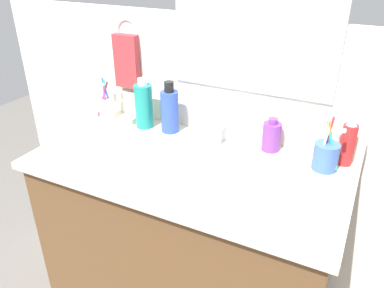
{
  "coord_description": "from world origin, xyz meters",
  "views": [
    {
      "loc": [
        0.52,
        -0.99,
        1.52
      ],
      "look_at": [
        0.02,
        0.0,
        0.94
      ],
      "focal_mm": 35.84,
      "sensor_mm": 36.0,
      "label": 1
    }
  ],
  "objects_px": {
    "hand_towel": "(127,61)",
    "soap_bar": "(128,119)",
    "bottle_spray_red": "(348,144)",
    "faucet": "(223,136)",
    "bottle_cream_purple": "(271,136)",
    "bottle_shampoo_blue": "(170,110)",
    "cup_white_ceramic": "(106,107)",
    "cup_blue_plastic": "(326,155)",
    "bottle_mouthwash_teal": "(144,105)"
  },
  "relations": [
    {
      "from": "bottle_cream_purple",
      "to": "cup_white_ceramic",
      "type": "bearing_deg",
      "value": -176.76
    },
    {
      "from": "bottle_mouthwash_teal",
      "to": "bottle_cream_purple",
      "type": "bearing_deg",
      "value": 3.64
    },
    {
      "from": "cup_blue_plastic",
      "to": "cup_white_ceramic",
      "type": "height_order",
      "value": "cup_blue_plastic"
    },
    {
      "from": "faucet",
      "to": "cup_blue_plastic",
      "type": "relative_size",
      "value": 0.85
    },
    {
      "from": "bottle_spray_red",
      "to": "bottle_cream_purple",
      "type": "bearing_deg",
      "value": -176.78
    },
    {
      "from": "hand_towel",
      "to": "cup_blue_plastic",
      "type": "distance_m",
      "value": 0.87
    },
    {
      "from": "bottle_spray_red",
      "to": "faucet",
      "type": "bearing_deg",
      "value": -174.01
    },
    {
      "from": "cup_white_ceramic",
      "to": "bottle_mouthwash_teal",
      "type": "bearing_deg",
      "value": 2.11
    },
    {
      "from": "bottle_spray_red",
      "to": "soap_bar",
      "type": "bearing_deg",
      "value": -177.0
    },
    {
      "from": "cup_white_ceramic",
      "to": "soap_bar",
      "type": "xyz_separation_m",
      "value": [
        0.1,
        0.01,
        -0.04
      ]
    },
    {
      "from": "bottle_shampoo_blue",
      "to": "bottle_cream_purple",
      "type": "distance_m",
      "value": 0.4
    },
    {
      "from": "bottle_mouthwash_teal",
      "to": "cup_blue_plastic",
      "type": "distance_m",
      "value": 0.7
    },
    {
      "from": "cup_blue_plastic",
      "to": "bottle_mouthwash_teal",
      "type": "bearing_deg",
      "value": 178.64
    },
    {
      "from": "cup_blue_plastic",
      "to": "bottle_spray_red",
      "type": "bearing_deg",
      "value": 49.48
    },
    {
      "from": "soap_bar",
      "to": "hand_towel",
      "type": "bearing_deg",
      "value": 120.58
    },
    {
      "from": "faucet",
      "to": "bottle_spray_red",
      "type": "xyz_separation_m",
      "value": [
        0.42,
        0.04,
        0.05
      ]
    },
    {
      "from": "faucet",
      "to": "bottle_spray_red",
      "type": "bearing_deg",
      "value": 5.99
    },
    {
      "from": "hand_towel",
      "to": "soap_bar",
      "type": "bearing_deg",
      "value": -59.42
    },
    {
      "from": "faucet",
      "to": "cup_white_ceramic",
      "type": "height_order",
      "value": "cup_white_ceramic"
    },
    {
      "from": "bottle_cream_purple",
      "to": "cup_blue_plastic",
      "type": "height_order",
      "value": "cup_blue_plastic"
    },
    {
      "from": "bottle_spray_red",
      "to": "cup_blue_plastic",
      "type": "xyz_separation_m",
      "value": [
        -0.05,
        -0.06,
        -0.03
      ]
    },
    {
      "from": "faucet",
      "to": "cup_white_ceramic",
      "type": "distance_m",
      "value": 0.52
    },
    {
      "from": "hand_towel",
      "to": "soap_bar",
      "type": "height_order",
      "value": "hand_towel"
    },
    {
      "from": "faucet",
      "to": "bottle_spray_red",
      "type": "relative_size",
      "value": 0.99
    },
    {
      "from": "bottle_shampoo_blue",
      "to": "soap_bar",
      "type": "height_order",
      "value": "bottle_shampoo_blue"
    },
    {
      "from": "hand_towel",
      "to": "bottle_cream_purple",
      "type": "xyz_separation_m",
      "value": [
        0.65,
        -0.08,
        -0.17
      ]
    },
    {
      "from": "bottle_cream_purple",
      "to": "cup_blue_plastic",
      "type": "bearing_deg",
      "value": -14.16
    },
    {
      "from": "faucet",
      "to": "bottle_mouthwash_teal",
      "type": "distance_m",
      "value": 0.34
    },
    {
      "from": "bottle_mouthwash_teal",
      "to": "soap_bar",
      "type": "height_order",
      "value": "bottle_mouthwash_teal"
    },
    {
      "from": "hand_towel",
      "to": "faucet",
      "type": "height_order",
      "value": "hand_towel"
    },
    {
      "from": "bottle_cream_purple",
      "to": "cup_blue_plastic",
      "type": "xyz_separation_m",
      "value": [
        0.19,
        -0.05,
        -0.0
      ]
    },
    {
      "from": "hand_towel",
      "to": "faucet",
      "type": "xyz_separation_m",
      "value": [
        0.48,
        -0.11,
        -0.19
      ]
    },
    {
      "from": "hand_towel",
      "to": "bottle_shampoo_blue",
      "type": "bearing_deg",
      "value": -21.91
    },
    {
      "from": "bottle_shampoo_blue",
      "to": "bottle_spray_red",
      "type": "relative_size",
      "value": 1.25
    },
    {
      "from": "bottle_shampoo_blue",
      "to": "bottle_cream_purple",
      "type": "xyz_separation_m",
      "value": [
        0.4,
        0.03,
        -0.03
      ]
    },
    {
      "from": "bottle_cream_purple",
      "to": "cup_blue_plastic",
      "type": "relative_size",
      "value": 0.64
    },
    {
      "from": "bottle_cream_purple",
      "to": "bottle_spray_red",
      "type": "bearing_deg",
      "value": 3.22
    },
    {
      "from": "hand_towel",
      "to": "faucet",
      "type": "distance_m",
      "value": 0.53
    },
    {
      "from": "bottle_cream_purple",
      "to": "soap_bar",
      "type": "bearing_deg",
      "value": -177.09
    },
    {
      "from": "bottle_shampoo_blue",
      "to": "bottle_spray_red",
      "type": "distance_m",
      "value": 0.64
    },
    {
      "from": "bottle_cream_purple",
      "to": "bottle_spray_red",
      "type": "height_order",
      "value": "bottle_spray_red"
    },
    {
      "from": "bottle_shampoo_blue",
      "to": "cup_white_ceramic",
      "type": "height_order",
      "value": "bottle_shampoo_blue"
    },
    {
      "from": "bottle_cream_purple",
      "to": "cup_white_ceramic",
      "type": "relative_size",
      "value": 0.67
    },
    {
      "from": "bottle_shampoo_blue",
      "to": "bottle_mouthwash_teal",
      "type": "height_order",
      "value": "bottle_shampoo_blue"
    },
    {
      "from": "bottle_mouthwash_teal",
      "to": "bottle_spray_red",
      "type": "relative_size",
      "value": 1.23
    },
    {
      "from": "faucet",
      "to": "cup_white_ceramic",
      "type": "xyz_separation_m",
      "value": [
        -0.52,
        -0.01,
        0.02
      ]
    },
    {
      "from": "bottle_shampoo_blue",
      "to": "bottle_spray_red",
      "type": "xyz_separation_m",
      "value": [
        0.64,
        0.04,
        -0.01
      ]
    },
    {
      "from": "faucet",
      "to": "soap_bar",
      "type": "xyz_separation_m",
      "value": [
        -0.42,
        0.0,
        -0.02
      ]
    },
    {
      "from": "soap_bar",
      "to": "bottle_cream_purple",
      "type": "bearing_deg",
      "value": 2.91
    },
    {
      "from": "bottle_shampoo_blue",
      "to": "bottle_cream_purple",
      "type": "bearing_deg",
      "value": 3.74
    }
  ]
}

